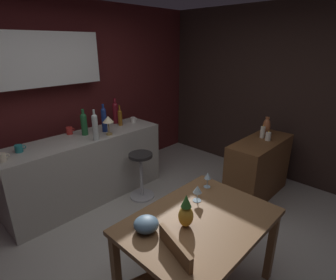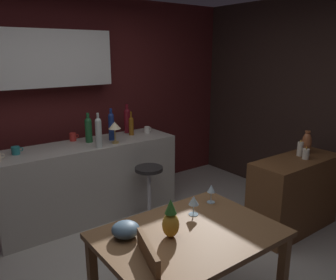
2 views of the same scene
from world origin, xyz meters
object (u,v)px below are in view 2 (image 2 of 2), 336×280
Objects in this scene: fruit_bowl at (126,229)px; wine_glass_right at (194,201)px; wine_bottle_amber at (131,125)px; pillar_candle_tall at (306,154)px; pillar_candle_short at (300,149)px; pineapple_centerpiece at (171,221)px; wine_bottle_ruby at (127,119)px; wine_bottle_clear at (99,132)px; wine_bottle_cobalt at (111,125)px; counter_lamp at (115,127)px; vase_copper at (307,142)px; wine_glass_left at (211,189)px; wine_bottle_green at (88,129)px; sideboard_cabinet at (294,194)px; cup_white at (147,130)px; cup_red at (73,137)px; dining_table at (189,244)px; bar_stool at (149,192)px; cup_teal at (16,150)px.

wine_glass_right is at bearing -3.03° from fruit_bowl.
wine_bottle_amber reaches higher than pillar_candle_tall.
fruit_bowl is 2.31m from pillar_candle_short.
pillar_candle_tall is at bearing 2.58° from fruit_bowl.
pineapple_centerpiece is at bearing -169.55° from pillar_candle_short.
wine_bottle_ruby is at bearing 66.82° from pineapple_centerpiece.
wine_bottle_clear reaches higher than pineapple_centerpiece.
wine_bottle_ruby is at bearing 32.76° from wine_bottle_cobalt.
counter_lamp is at bearing 133.91° from pillar_candle_tall.
vase_copper is (1.67, -1.39, -0.15)m from counter_lamp.
wine_glass_left is 1.55m from wine_bottle_clear.
wine_glass_left is at bearing -82.07° from wine_bottle_green.
counter_lamp reaches higher than sideboard_cabinet.
counter_lamp is (-0.58, -0.21, 0.15)m from cup_white.
vase_copper is at bearing -35.03° from wine_bottle_clear.
pillar_candle_tall is 0.12m from pillar_candle_short.
pillar_candle_short is 0.71× the size of vase_copper.
cup_white is (0.81, 0.27, -0.14)m from wine_bottle_clear.
vase_copper is at bearing -53.85° from wine_bottle_ruby.
wine_glass_left is at bearing -79.17° from cup_red.
wine_bottle_clear reaches higher than wine_bottle_cobalt.
fruit_bowl is (-0.56, 0.03, -0.06)m from wine_glass_right.
vase_copper is (2.21, 0.40, 0.09)m from pineapple_centerpiece.
pillar_candle_short reaches higher than dining_table.
wine_glass_right is (-0.45, -1.30, 0.50)m from bar_stool.
wine_glass_right reaches higher than bar_stool.
counter_lamp is at bearing 77.21° from dining_table.
pillar_candle_tall is (1.42, -1.67, -0.20)m from wine_bottle_cobalt.
pineapple_centerpiece reaches higher than wine_glass_right.
pillar_candle_tall is (2.24, 0.10, 0.08)m from fruit_bowl.
sideboard_cabinet is at bearing -40.79° from wine_bottle_clear.
wine_bottle_amber reaches higher than pillar_candle_short.
pineapple_centerpiece is 0.70× the size of wine_bottle_cobalt.
sideboard_cabinet is at bearing -34.74° from cup_teal.
dining_table is 4.77× the size of counter_lamp.
cup_red is (0.20, 2.19, 0.09)m from pineapple_centerpiece.
wine_bottle_cobalt is at bearing 81.74° from wine_glass_right.
bar_stool is 0.88m from cup_white.
cup_red is (-0.39, 0.24, -0.13)m from wine_bottle_cobalt.
wine_bottle_amber is (0.12, 0.58, 0.68)m from bar_stool.
wine_bottle_cobalt is 0.48m from cup_red.
wine_bottle_amber is (0.77, 2.06, 0.38)m from dining_table.
fruit_bowl is at bearing -107.10° from wine_bottle_green.
pineapple_centerpiece is at bearing -36.04° from fruit_bowl.
sideboard_cabinet is 9.31× the size of cup_teal.
wine_bottle_ruby is 3.19× the size of cup_teal.
cup_white is at bearing 124.29° from vase_copper.
sideboard_cabinet reaches higher than dining_table.
pillar_candle_short is at bearing 12.14° from dining_table.
cup_teal is 0.47× the size of counter_lamp.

